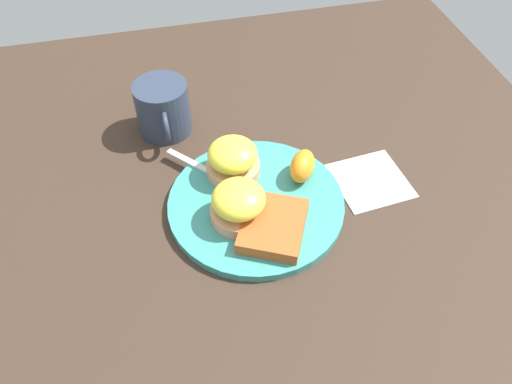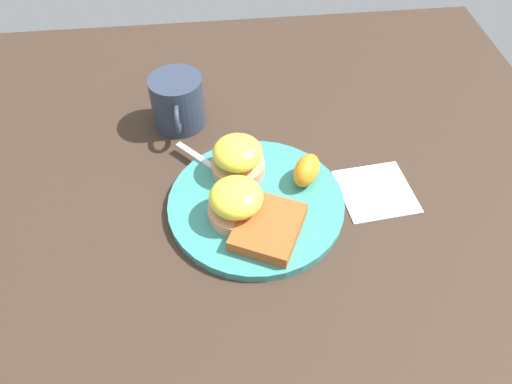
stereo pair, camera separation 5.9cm
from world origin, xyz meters
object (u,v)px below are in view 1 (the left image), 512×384
sandwich_benedict_left (233,159)px  fork (237,186)px  sandwich_benedict_right (239,204)px  cup (163,109)px  orange_wedge (302,166)px  hashbrown_patty (273,226)px

sandwich_benedict_left → fork: 0.04m
sandwich_benedict_right → cup: size_ratio=0.69×
sandwich_benedict_right → orange_wedge: bearing=117.3°
fork → hashbrown_patty: bearing=19.4°
hashbrown_patty → fork: (-0.09, -0.03, -0.01)m
cup → sandwich_benedict_left: bearing=32.1°
sandwich_benedict_right → fork: (-0.06, 0.01, -0.03)m
hashbrown_patty → orange_wedge: bearing=142.7°
sandwich_benedict_left → sandwich_benedict_right: (0.09, -0.01, 0.00)m
fork → cup: bearing=-153.0°
orange_wedge → fork: 0.10m
hashbrown_patty → sandwich_benedict_left: bearing=-165.6°
orange_wedge → sandwich_benedict_right: bearing=-62.7°
orange_wedge → fork: orange_wedge is taller
hashbrown_patty → cup: (-0.27, -0.12, 0.02)m
orange_wedge → fork: (0.00, -0.10, -0.02)m
sandwich_benedict_left → fork: size_ratio=0.44×
sandwich_benedict_left → orange_wedge: (0.03, 0.10, -0.01)m
sandwich_benedict_left → sandwich_benedict_right: bearing=-6.3°
hashbrown_patty → cup: bearing=-155.5°
sandwich_benedict_right → fork: sandwich_benedict_right is taller
orange_wedge → cup: bearing=-132.4°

